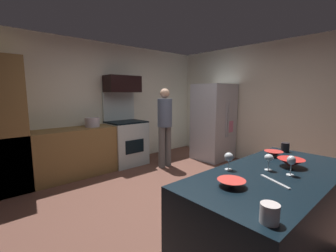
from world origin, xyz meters
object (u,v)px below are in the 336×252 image
(wine_glass_far, at_px, (269,159))
(refrigerator, at_px, (213,122))
(person_cook, at_px, (165,124))
(wine_glass_near, at_px, (229,158))
(mug_coffee, at_px, (285,147))
(stock_pot, at_px, (92,122))
(oven_range, at_px, (126,141))
(mixing_bowl_small, at_px, (231,183))
(mug_tea, at_px, (270,213))
(mixing_bowl_large, at_px, (291,163))
(microwave, at_px, (123,84))
(mixing_bowl_prep, at_px, (273,154))
(wine_glass_mid, at_px, (291,161))

(wine_glass_far, bearing_deg, refrigerator, 44.58)
(person_cook, xyz_separation_m, wine_glass_near, (-1.43, -2.48, 0.09))
(wine_glass_near, xyz_separation_m, mug_coffee, (0.99, -0.07, -0.06))
(stock_pot, bearing_deg, wine_glass_near, -93.25)
(refrigerator, bearing_deg, mug_coffee, -127.02)
(oven_range, relative_size, wine_glass_far, 11.12)
(person_cook, bearing_deg, wine_glass_far, -113.72)
(mixing_bowl_small, bearing_deg, mug_tea, -123.42)
(oven_range, xyz_separation_m, mug_coffee, (0.07, -3.26, 0.43))
(mug_tea, bearing_deg, refrigerator, 40.74)
(oven_range, distance_m, stock_pot, 0.88)
(mixing_bowl_large, xyz_separation_m, stock_pot, (-0.30, 3.51, 0.05))
(microwave, relative_size, wine_glass_near, 4.92)
(microwave, height_order, mixing_bowl_prep, microwave)
(oven_range, relative_size, person_cook, 0.95)
(wine_glass_mid, bearing_deg, mixing_bowl_small, 160.15)
(wine_glass_near, distance_m, wine_glass_far, 0.33)
(microwave, bearing_deg, wine_glass_far, -101.03)
(mixing_bowl_large, relative_size, mixing_bowl_small, 1.14)
(refrigerator, xyz_separation_m, mug_coffee, (-1.71, -2.27, 0.07))
(microwave, height_order, person_cook, microwave)
(oven_range, bearing_deg, mug_coffee, -88.81)
(person_cook, distance_m, stock_pot, 1.44)
(refrigerator, distance_m, mixing_bowl_small, 3.83)
(microwave, distance_m, refrigerator, 2.25)
(wine_glass_mid, relative_size, mug_tea, 1.62)
(refrigerator, bearing_deg, mixing_bowl_large, -131.45)
(microwave, xyz_separation_m, refrigerator, (1.78, -1.08, -0.86))
(oven_range, distance_m, mug_coffee, 3.29)
(microwave, bearing_deg, person_cook, -57.41)
(mixing_bowl_small, relative_size, mixing_bowl_prep, 1.07)
(microwave, distance_m, wine_glass_mid, 3.80)
(mixing_bowl_small, distance_m, mug_tea, 0.46)
(mixing_bowl_prep, xyz_separation_m, mug_coffee, (0.28, -0.01, 0.02))
(person_cook, distance_m, mixing_bowl_large, 2.96)
(mixing_bowl_large, height_order, mug_tea, mug_tea)
(mixing_bowl_large, bearing_deg, microwave, 82.98)
(oven_range, distance_m, wine_glass_mid, 3.68)
(refrigerator, xyz_separation_m, mixing_bowl_small, (-2.98, -2.40, 0.05))
(wine_glass_far, bearing_deg, mixing_bowl_small, 177.58)
(microwave, height_order, wine_glass_far, microwave)
(stock_pot, bearing_deg, mug_tea, -100.67)
(person_cook, height_order, mixing_bowl_prep, person_cook)
(mixing_bowl_prep, bearing_deg, person_cook, 74.25)
(mixing_bowl_small, distance_m, stock_pot, 3.43)
(wine_glass_far, bearing_deg, microwave, 78.97)
(mixing_bowl_large, height_order, stock_pot, stock_pot)
(oven_range, relative_size, mug_tea, 15.75)
(oven_range, bearing_deg, person_cook, -54.43)
(mixing_bowl_large, relative_size, mug_coffee, 2.21)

